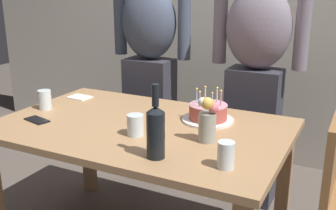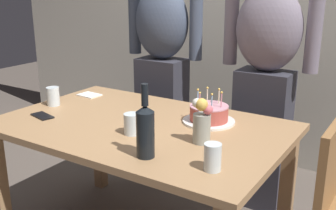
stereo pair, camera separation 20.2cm
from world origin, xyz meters
name	(u,v)px [view 2 (the right image)]	position (x,y,z in m)	size (l,w,h in m)	color
back_wall	(255,2)	(0.00, 1.55, 1.30)	(5.20, 0.10, 2.60)	beige
dining_table	(141,141)	(0.00, 0.00, 0.64)	(1.50, 0.96, 0.74)	#A37A51
birthday_cake	(209,115)	(0.29, 0.21, 0.78)	(0.28, 0.28, 0.18)	white
water_glass_near	(132,124)	(0.05, -0.14, 0.79)	(0.08, 0.08, 0.10)	silver
water_glass_far	(213,157)	(0.56, -0.29, 0.80)	(0.07, 0.07, 0.11)	silver
water_glass_side	(53,96)	(-0.64, -0.01, 0.80)	(0.08, 0.08, 0.11)	silver
wine_bottle	(145,130)	(0.27, -0.32, 0.86)	(0.08, 0.08, 0.32)	black
cell_phone	(42,116)	(-0.53, -0.20, 0.74)	(0.14, 0.07, 0.01)	black
napkin_stack	(89,95)	(-0.61, 0.26, 0.74)	(0.14, 0.10, 0.01)	white
flower_vase	(202,122)	(0.39, -0.06, 0.84)	(0.09, 0.08, 0.22)	#999E93
person_man_bearded	(162,65)	(-0.40, 0.81, 0.87)	(0.61, 0.27, 1.66)	#33333D
person_woman_cardigan	(265,78)	(0.38, 0.81, 0.87)	(0.61, 0.27, 1.66)	#33333D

